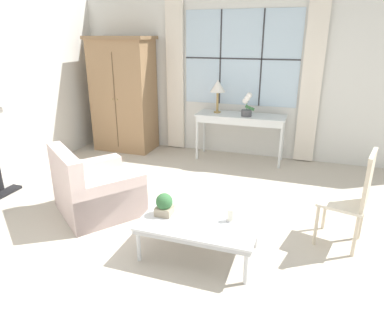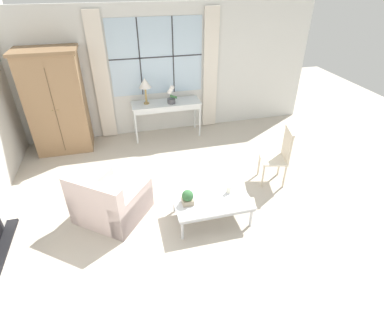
# 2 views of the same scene
# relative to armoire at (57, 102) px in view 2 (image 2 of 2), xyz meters

# --- Properties ---
(ground_plane) EXTENTS (14.00, 14.00, 0.00)m
(ground_plane) POSITION_rel_armoire_xyz_m (2.12, -2.62, -1.06)
(ground_plane) COLOR #BCB2A3
(wall_back_windowed) EXTENTS (7.20, 0.14, 2.80)m
(wall_back_windowed) POSITION_rel_armoire_xyz_m (2.12, 0.40, 0.35)
(wall_back_windowed) COLOR silver
(wall_back_windowed) RESTS_ON ground_plane
(armoire) EXTENTS (1.17, 0.72, 2.10)m
(armoire) POSITION_rel_armoire_xyz_m (0.00, 0.00, 0.00)
(armoire) COLOR #93704C
(armoire) RESTS_ON ground_plane
(console_table) EXTENTS (1.53, 0.53, 0.82)m
(console_table) POSITION_rel_armoire_xyz_m (2.23, 0.06, -0.33)
(console_table) COLOR silver
(console_table) RESTS_ON ground_plane
(table_lamp) EXTENTS (0.26, 0.26, 0.58)m
(table_lamp) POSITION_rel_armoire_xyz_m (1.80, 0.09, 0.21)
(table_lamp) COLOR #9E7F47
(table_lamp) RESTS_ON console_table
(potted_orchid) EXTENTS (0.22, 0.18, 0.40)m
(potted_orchid) POSITION_rel_armoire_xyz_m (2.34, -0.01, -0.07)
(potted_orchid) COLOR #4C4C51
(potted_orchid) RESTS_ON console_table
(armchair_upholstered) EXTENTS (1.29, 1.28, 0.86)m
(armchair_upholstered) POSITION_rel_armoire_xyz_m (0.90, -2.43, -0.78)
(armchair_upholstered) COLOR beige
(armchair_upholstered) RESTS_ON ground_plane
(side_chair_wooden) EXTENTS (0.54, 0.54, 1.06)m
(side_chair_wooden) POSITION_rel_armoire_xyz_m (3.85, -2.22, -0.46)
(side_chair_wooden) COLOR beige
(side_chair_wooden) RESTS_ON ground_plane
(coffee_table) EXTENTS (1.16, 0.69, 0.38)m
(coffee_table) POSITION_rel_armoire_xyz_m (2.40, -2.88, -0.71)
(coffee_table) COLOR silver
(coffee_table) RESTS_ON ground_plane
(potted_plant_small) EXTENTS (0.17, 0.17, 0.23)m
(potted_plant_small) POSITION_rel_armoire_xyz_m (2.03, -2.87, -0.56)
(potted_plant_small) COLOR tan
(potted_plant_small) RESTS_ON coffee_table
(pillar_candle) EXTENTS (0.09, 0.09, 0.14)m
(pillar_candle) POSITION_rel_armoire_xyz_m (2.70, -2.79, -0.61)
(pillar_candle) COLOR silver
(pillar_candle) RESTS_ON coffee_table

